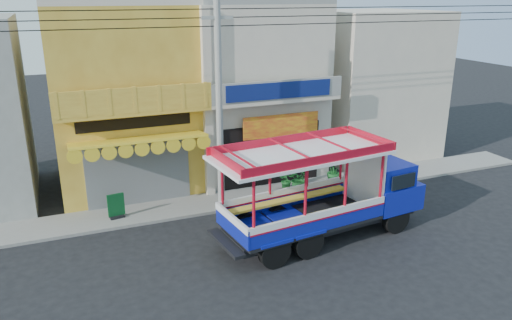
# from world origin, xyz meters

# --- Properties ---
(ground) EXTENTS (90.00, 90.00, 0.00)m
(ground) POSITION_xyz_m (0.00, 0.00, 0.00)
(ground) COLOR black
(ground) RESTS_ON ground
(sidewalk) EXTENTS (30.00, 2.00, 0.12)m
(sidewalk) POSITION_xyz_m (0.00, 4.00, 0.06)
(sidewalk) COLOR slate
(sidewalk) RESTS_ON ground
(shophouse_left) EXTENTS (6.00, 7.50, 8.24)m
(shophouse_left) POSITION_xyz_m (-4.00, 7.96, 4.11)
(shophouse_left) COLOR #BC8C29
(shophouse_left) RESTS_ON ground
(shophouse_right) EXTENTS (6.00, 6.75, 8.24)m
(shophouse_right) POSITION_xyz_m (2.00, 7.96, 4.11)
(shophouse_right) COLOR beige
(shophouse_right) RESTS_ON ground
(party_pilaster) EXTENTS (0.35, 0.30, 8.00)m
(party_pilaster) POSITION_xyz_m (-1.00, 4.85, 4.00)
(party_pilaster) COLOR beige
(party_pilaster) RESTS_ON ground
(filler_building_right) EXTENTS (6.00, 6.00, 7.60)m
(filler_building_right) POSITION_xyz_m (9.00, 8.00, 3.80)
(filler_building_right) COLOR beige
(filler_building_right) RESTS_ON ground
(utility_pole) EXTENTS (28.00, 0.26, 9.00)m
(utility_pole) POSITION_xyz_m (-0.85, 3.30, 5.03)
(utility_pole) COLOR gray
(utility_pole) RESTS_ON ground
(songthaew_truck) EXTENTS (8.03, 3.39, 3.64)m
(songthaew_truck) POSITION_xyz_m (2.14, -0.30, 1.75)
(songthaew_truck) COLOR black
(songthaew_truck) RESTS_ON ground
(green_sign) EXTENTS (0.65, 0.36, 0.99)m
(green_sign) POSITION_xyz_m (-5.11, 3.83, 0.54)
(green_sign) COLOR black
(green_sign) RESTS_ON sidewalk
(potted_plant_a) EXTENTS (1.26, 1.27, 1.06)m
(potted_plant_a) POSITION_xyz_m (2.72, 3.77, 0.65)
(potted_plant_a) COLOR #1A5B23
(potted_plant_a) RESTS_ON sidewalk
(potted_plant_b) EXTENTS (0.72, 0.69, 1.02)m
(potted_plant_b) POSITION_xyz_m (2.14, 3.92, 0.63)
(potted_plant_b) COLOR #1A5B23
(potted_plant_b) RESTS_ON sidewalk
(potted_plant_c) EXTENTS (0.83, 0.83, 1.08)m
(potted_plant_c) POSITION_xyz_m (4.70, 4.07, 0.66)
(potted_plant_c) COLOR #1A5B23
(potted_plant_c) RESTS_ON sidewalk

